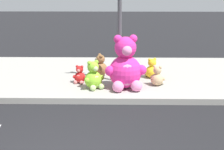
{
  "coord_description": "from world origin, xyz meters",
  "views": [
    {
      "loc": [
        0.96,
        -4.12,
        2.7
      ],
      "look_at": [
        0.82,
        3.6,
        0.55
      ],
      "focal_mm": 52.27,
      "sensor_mm": 36.0,
      "label": 1
    }
  ],
  "objects_px": {
    "plush_brown": "(100,67)",
    "plush_yellow": "(152,70)",
    "plush_pink_large": "(126,67)",
    "plush_lime": "(94,77)",
    "plush_red": "(80,76)",
    "plush_lavender": "(121,67)",
    "sign_pole": "(120,19)",
    "plush_tan": "(157,77)"
  },
  "relations": [
    {
      "from": "plush_lime",
      "to": "plush_red",
      "type": "relative_size",
      "value": 1.5
    },
    {
      "from": "plush_pink_large",
      "to": "plush_yellow",
      "type": "xyz_separation_m",
      "value": [
        0.76,
        0.97,
        -0.31
      ]
    },
    {
      "from": "plush_lavender",
      "to": "plush_tan",
      "type": "xyz_separation_m",
      "value": [
        0.94,
        -1.07,
        -0.01
      ]
    },
    {
      "from": "plush_red",
      "to": "plush_yellow",
      "type": "xyz_separation_m",
      "value": [
        1.97,
        0.55,
        0.04
      ]
    },
    {
      "from": "plush_brown",
      "to": "plush_pink_large",
      "type": "bearing_deg",
      "value": -58.3
    },
    {
      "from": "plush_lavender",
      "to": "sign_pole",
      "type": "bearing_deg",
      "value": -94.16
    },
    {
      "from": "plush_brown",
      "to": "plush_red",
      "type": "distance_m",
      "value": 0.89
    },
    {
      "from": "plush_red",
      "to": "plush_pink_large",
      "type": "bearing_deg",
      "value": -19.09
    },
    {
      "from": "sign_pole",
      "to": "plush_lime",
      "type": "relative_size",
      "value": 4.41
    },
    {
      "from": "plush_lime",
      "to": "plush_red",
      "type": "xyz_separation_m",
      "value": [
        -0.41,
        0.47,
        -0.1
      ]
    },
    {
      "from": "plush_tan",
      "to": "plush_lavender",
      "type": "bearing_deg",
      "value": 131.33
    },
    {
      "from": "plush_yellow",
      "to": "plush_pink_large",
      "type": "bearing_deg",
      "value": -128.19
    },
    {
      "from": "plush_pink_large",
      "to": "plush_red",
      "type": "xyz_separation_m",
      "value": [
        -1.21,
        0.42,
        -0.35
      ]
    },
    {
      "from": "plush_lime",
      "to": "sign_pole",
      "type": "bearing_deg",
      "value": 44.46
    },
    {
      "from": "sign_pole",
      "to": "plush_lime",
      "type": "xyz_separation_m",
      "value": [
        -0.65,
        -0.64,
        -1.41
      ]
    },
    {
      "from": "sign_pole",
      "to": "plush_red",
      "type": "height_order",
      "value": "sign_pole"
    },
    {
      "from": "plush_pink_large",
      "to": "plush_lavender",
      "type": "distance_m",
      "value": 1.36
    },
    {
      "from": "plush_tan",
      "to": "plush_yellow",
      "type": "bearing_deg",
      "value": 96.34
    },
    {
      "from": "sign_pole",
      "to": "plush_lavender",
      "type": "xyz_separation_m",
      "value": [
        0.05,
        0.73,
        -1.48
      ]
    },
    {
      "from": "plush_lime",
      "to": "plush_yellow",
      "type": "relative_size",
      "value": 1.26
    },
    {
      "from": "sign_pole",
      "to": "plush_lavender",
      "type": "height_order",
      "value": "sign_pole"
    },
    {
      "from": "plush_red",
      "to": "plush_lavender",
      "type": "bearing_deg",
      "value": 38.96
    },
    {
      "from": "plush_lime",
      "to": "plush_brown",
      "type": "xyz_separation_m",
      "value": [
        0.09,
        1.2,
        -0.03
      ]
    },
    {
      "from": "plush_red",
      "to": "plush_tan",
      "type": "bearing_deg",
      "value": -4.63
    },
    {
      "from": "plush_lavender",
      "to": "plush_brown",
      "type": "height_order",
      "value": "plush_brown"
    },
    {
      "from": "plush_tan",
      "to": "plush_pink_large",
      "type": "bearing_deg",
      "value": -163.19
    },
    {
      "from": "plush_tan",
      "to": "plush_yellow",
      "type": "xyz_separation_m",
      "value": [
        -0.08,
        0.71,
        0.02
      ]
    },
    {
      "from": "plush_lime",
      "to": "plush_brown",
      "type": "distance_m",
      "value": 1.2
    },
    {
      "from": "plush_lavender",
      "to": "plush_brown",
      "type": "relative_size",
      "value": 0.87
    },
    {
      "from": "plush_tan",
      "to": "sign_pole",
      "type": "bearing_deg",
      "value": 161.24
    },
    {
      "from": "plush_brown",
      "to": "plush_yellow",
      "type": "relative_size",
      "value": 1.11
    },
    {
      "from": "plush_tan",
      "to": "plush_red",
      "type": "height_order",
      "value": "plush_tan"
    },
    {
      "from": "plush_pink_large",
      "to": "plush_lime",
      "type": "height_order",
      "value": "plush_pink_large"
    },
    {
      "from": "plush_pink_large",
      "to": "plush_brown",
      "type": "bearing_deg",
      "value": 121.7
    },
    {
      "from": "plush_pink_large",
      "to": "plush_tan",
      "type": "relative_size",
      "value": 2.53
    },
    {
      "from": "plush_brown",
      "to": "plush_yellow",
      "type": "distance_m",
      "value": 1.48
    },
    {
      "from": "plush_brown",
      "to": "plush_red",
      "type": "xyz_separation_m",
      "value": [
        -0.5,
        -0.73,
        -0.06
      ]
    },
    {
      "from": "plush_brown",
      "to": "sign_pole",
      "type": "bearing_deg",
      "value": -45.09
    },
    {
      "from": "plush_brown",
      "to": "plush_yellow",
      "type": "xyz_separation_m",
      "value": [
        1.47,
        -0.18,
        -0.03
      ]
    },
    {
      "from": "plush_brown",
      "to": "plush_lime",
      "type": "bearing_deg",
      "value": -94.33
    },
    {
      "from": "plush_pink_large",
      "to": "plush_yellow",
      "type": "height_order",
      "value": "plush_pink_large"
    },
    {
      "from": "plush_lime",
      "to": "plush_brown",
      "type": "relative_size",
      "value": 1.13
    }
  ]
}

